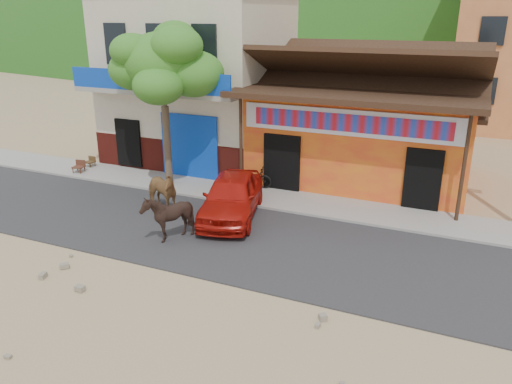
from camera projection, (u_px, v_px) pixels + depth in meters
ground at (199, 279)px, 12.67m from camera, size 120.00×120.00×0.00m
road at (240, 240)px, 14.82m from camera, size 60.00×5.00×0.04m
sidewalk at (282, 200)px, 17.83m from camera, size 60.00×2.00×0.12m
dance_club at (365, 134)px, 19.93m from camera, size 8.00×6.00×3.60m
cafe_building at (200, 81)px, 22.18m from camera, size 7.00×6.00×7.00m
tree at (165, 106)px, 18.35m from camera, size 3.00×3.00×6.00m
cow_tan at (160, 191)px, 16.62m from camera, size 1.88×1.31×1.45m
cow_dark at (168, 217)px, 14.53m from camera, size 1.59×1.49×1.45m
red_car at (232, 196)px, 16.21m from camera, size 2.70×4.46×1.42m
scooter at (251, 177)px, 18.81m from camera, size 1.61×0.84×0.81m
cafe_chair_left at (89, 158)px, 21.37m from camera, size 0.39×0.39×0.79m
cafe_chair_right at (78, 162)px, 20.59m from camera, size 0.49×0.49×0.91m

